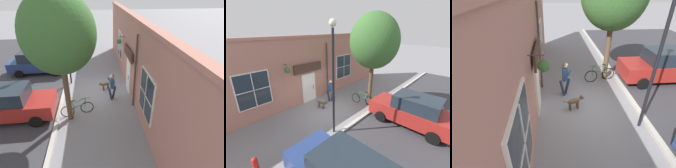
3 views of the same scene
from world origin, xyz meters
TOP-DOWN VIEW (x-y plane):
  - ground_plane at (0.00, 0.00)m, footprint 90.00×90.00m
  - curb_and_road at (5.85, 0.00)m, footprint 10.10×28.00m
  - storefront_facade at (-2.34, -0.00)m, footprint 0.95×18.00m
  - pedestrian_walking at (-1.00, 0.98)m, footprint 0.55×0.55m
  - dog_on_leash at (-0.65, -0.15)m, footprint 0.95×0.41m
  - street_tree_by_curb at (1.38, 2.49)m, footprint 3.10×2.79m
  - leaning_bicycle at (0.98, 2.26)m, footprint 1.71×0.38m
  - parked_car_nearest_curb at (4.31, -3.43)m, footprint 4.31×1.96m
  - parked_car_mid_block at (4.34, 2.11)m, footprint 4.31×1.96m
  - street_lamp at (1.66, -1.33)m, footprint 0.32×0.32m
  - fire_hydrant at (1.30, -5.02)m, footprint 0.34×0.20m

SIDE VIEW (x-z plane):
  - ground_plane at x=0.00m, z-range 0.00..0.00m
  - curb_and_road at x=5.85m, z-range -0.04..0.08m
  - leaning_bicycle at x=0.98m, z-range -0.12..0.88m
  - fire_hydrant at x=1.30m, z-range 0.01..0.78m
  - dog_on_leash at x=-0.65m, z-range 0.10..0.71m
  - parked_car_nearest_curb at x=4.31m, z-range 0.00..1.75m
  - parked_car_mid_block at x=4.34m, z-range 0.00..1.75m
  - pedestrian_walking at x=-1.00m, z-range 0.16..1.84m
  - storefront_facade at x=-2.34m, z-range 0.01..4.69m
  - street_lamp at x=1.66m, z-range 0.78..6.26m
  - street_tree_by_curb at x=1.38m, z-range 1.20..7.25m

